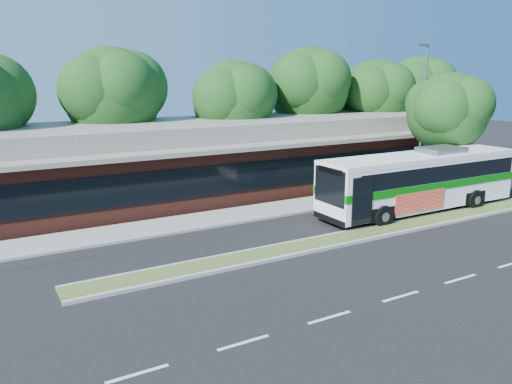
% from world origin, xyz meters
% --- Properties ---
extents(ground, '(120.00, 120.00, 0.00)m').
position_xyz_m(ground, '(0.00, 0.00, 0.00)').
color(ground, black).
rests_on(ground, ground).
extents(median_strip, '(26.00, 1.10, 0.15)m').
position_xyz_m(median_strip, '(0.00, 0.60, 0.07)').
color(median_strip, '#3B4E21').
rests_on(median_strip, ground).
extents(sidewalk, '(44.00, 2.60, 0.12)m').
position_xyz_m(sidewalk, '(0.00, 6.40, 0.06)').
color(sidewalk, gray).
rests_on(sidewalk, ground).
extents(plaza_building, '(33.20, 11.20, 4.45)m').
position_xyz_m(plaza_building, '(0.00, 12.99, 2.13)').
color(plaza_building, '#53231A').
rests_on(plaza_building, ground).
extents(lamp_post, '(0.93, 0.18, 9.07)m').
position_xyz_m(lamp_post, '(9.56, 6.00, 4.90)').
color(lamp_post, slate).
rests_on(lamp_post, ground).
extents(tree_bg_b, '(6.69, 6.00, 9.00)m').
position_xyz_m(tree_bg_b, '(-6.57, 16.14, 6.14)').
color(tree_bg_b, black).
rests_on(tree_bg_b, ground).
extents(tree_bg_c, '(6.24, 5.60, 8.26)m').
position_xyz_m(tree_bg_c, '(1.40, 15.13, 5.59)').
color(tree_bg_c, black).
rests_on(tree_bg_c, ground).
extents(tree_bg_d, '(6.91, 6.20, 9.37)m').
position_xyz_m(tree_bg_d, '(8.45, 16.15, 6.42)').
color(tree_bg_d, black).
rests_on(tree_bg_d, ground).
extents(tree_bg_e, '(6.47, 5.80, 8.50)m').
position_xyz_m(tree_bg_e, '(14.42, 15.14, 5.74)').
color(tree_bg_e, black).
rests_on(tree_bg_e, ground).
extents(tree_bg_f, '(6.69, 6.00, 8.92)m').
position_xyz_m(tree_bg_f, '(20.43, 16.14, 6.06)').
color(tree_bg_f, black).
rests_on(tree_bg_f, ground).
extents(transit_bus, '(12.22, 2.93, 3.42)m').
position_xyz_m(transit_bus, '(5.82, 2.40, 1.90)').
color(transit_bus, white).
rests_on(transit_bus, ground).
extents(sidewalk_tree, '(5.50, 4.93, 7.46)m').
position_xyz_m(sidewalk_tree, '(11.36, 5.42, 5.11)').
color(sidewalk_tree, black).
rests_on(sidewalk_tree, ground).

